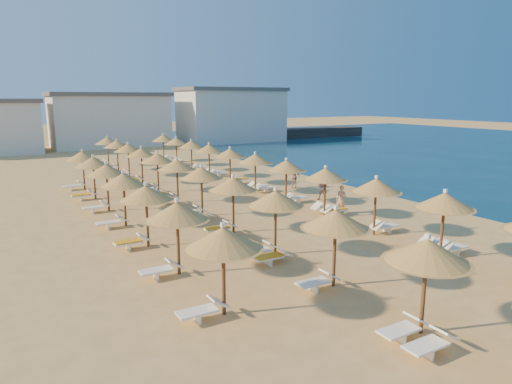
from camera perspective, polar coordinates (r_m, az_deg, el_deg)
ground at (r=23.28m, az=5.98°, el=-4.74°), size 220.00×220.00×0.00m
jetty at (r=76.79m, az=3.52°, el=7.30°), size 30.16×5.49×1.50m
hotel_blocks at (r=65.49m, az=-16.18°, el=8.71°), size 49.68×10.68×8.10m
parasol_row_east at (r=29.95m, az=1.75°, el=3.70°), size 2.47×44.58×2.93m
parasol_row_west at (r=27.38m, az=-8.46°, el=2.83°), size 2.47×44.58×2.93m
parasol_row_inland at (r=24.26m, az=-16.24°, el=1.36°), size 2.47×25.44×2.93m
loungers at (r=27.89m, az=-4.97°, el=-1.23°), size 13.05×42.70×0.66m
beachgoer_c at (r=33.85m, az=4.75°, el=1.87°), size 0.99×0.92×1.64m
beachgoer_a at (r=26.65m, az=10.59°, el=-0.94°), size 0.61×0.71×1.65m
beachgoer_b at (r=29.98m, az=8.39°, el=0.52°), size 0.99×1.01×1.64m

